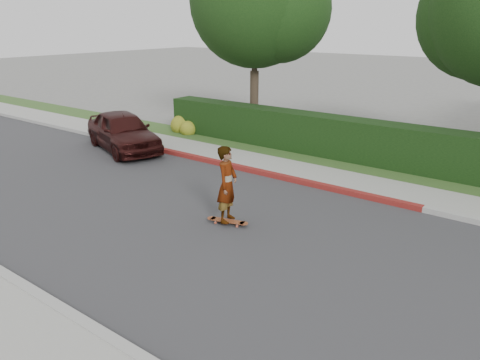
# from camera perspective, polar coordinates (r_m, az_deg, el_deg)

# --- Properties ---
(ground) EXTENTS (120.00, 120.00, 0.00)m
(ground) POSITION_cam_1_polar(r_m,az_deg,el_deg) (9.77, 8.64, -9.88)
(ground) COLOR slate
(ground) RESTS_ON ground
(road) EXTENTS (60.00, 8.00, 0.01)m
(road) POSITION_cam_1_polar(r_m,az_deg,el_deg) (9.77, 8.64, -9.86)
(road) COLOR #2D2D30
(road) RESTS_ON ground
(curb_far) EXTENTS (60.00, 0.20, 0.15)m
(curb_far) POSITION_cam_1_polar(r_m,az_deg,el_deg) (13.19, 17.31, -2.40)
(curb_far) COLOR #9E9E99
(curb_far) RESTS_ON ground
(curb_red_section) EXTENTS (12.00, 0.21, 0.15)m
(curb_red_section) POSITION_cam_1_polar(r_m,az_deg,el_deg) (15.45, -0.24, 1.57)
(curb_red_section) COLOR maroon
(curb_red_section) RESTS_ON ground
(sidewalk_far) EXTENTS (60.00, 1.60, 0.12)m
(sidewalk_far) POSITION_cam_1_polar(r_m,az_deg,el_deg) (14.00, 18.60, -1.37)
(sidewalk_far) COLOR gray
(sidewalk_far) RESTS_ON ground
(planting_strip) EXTENTS (60.00, 1.60, 0.10)m
(planting_strip) POSITION_cam_1_polar(r_m,az_deg,el_deg) (15.47, 20.56, 0.24)
(planting_strip) COLOR #2D4C1E
(planting_strip) RESTS_ON ground
(hedge) EXTENTS (15.00, 1.00, 1.50)m
(hedge) POSITION_cam_1_polar(r_m,az_deg,el_deg) (16.83, 11.70, 5.00)
(hedge) COLOR black
(hedge) RESTS_ON ground
(flowering_shrub) EXTENTS (1.40, 1.00, 0.90)m
(flowering_shrub) POSITION_cam_1_polar(r_m,az_deg,el_deg) (20.49, -6.95, 6.49)
(flowering_shrub) COLOR #2D4C19
(flowering_shrub) RESTS_ON ground
(tree_left) EXTENTS (5.99, 5.21, 8.00)m
(tree_left) POSITION_cam_1_polar(r_m,az_deg,el_deg) (19.95, 2.15, 20.54)
(tree_left) COLOR #33261C
(tree_left) RESTS_ON ground
(skateboard) EXTENTS (1.07, 0.48, 0.10)m
(skateboard) POSITION_cam_1_polar(r_m,az_deg,el_deg) (11.30, -1.54, -5.02)
(skateboard) COLOR #CF5839
(skateboard) RESTS_ON ground
(skateboarder) EXTENTS (0.61, 0.77, 1.84)m
(skateboarder) POSITION_cam_1_polar(r_m,az_deg,el_deg) (10.96, -1.58, -0.53)
(skateboarder) COLOR white
(skateboarder) RESTS_ON skateboard
(car_maroon) EXTENTS (4.66, 3.10, 1.47)m
(car_maroon) POSITION_cam_1_polar(r_m,az_deg,el_deg) (18.21, -14.09, 5.81)
(car_maroon) COLOR black
(car_maroon) RESTS_ON ground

